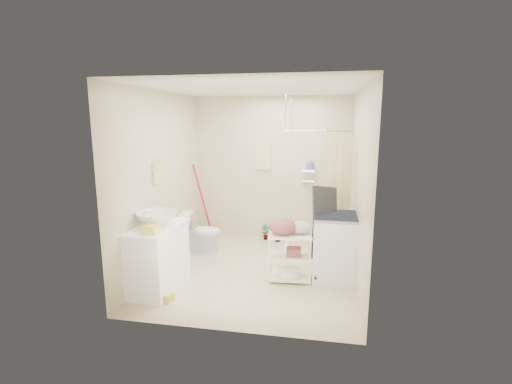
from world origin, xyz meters
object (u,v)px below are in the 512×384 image
Objects in this scene: vanity at (158,257)px; washing_machine at (336,247)px; toilet at (201,232)px; laundry_rack at (290,253)px.

vanity is 1.06× the size of washing_machine.
washing_machine is (2.18, -0.65, 0.11)m from toilet.
laundry_rack is (1.68, 0.55, -0.03)m from vanity.
washing_machine reaches higher than toilet.
vanity reaches higher than toilet.
laundry_rack reaches higher than toilet.
vanity is at bearing -162.05° from washing_machine.
vanity is 1.41m from toilet.
toilet is 1.78m from laundry_rack.
laundry_rack is at bearing 20.24° from vanity.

